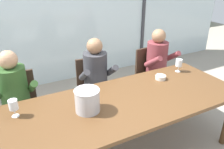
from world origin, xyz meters
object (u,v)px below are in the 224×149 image
at_px(person_olive_shirt, 16,95).
at_px(wine_glass_near_bucket, 179,63).
at_px(dining_table, 127,105).
at_px(person_charcoal_jacket, 97,77).
at_px(chair_center, 150,71).
at_px(ice_bucket_primary, 87,100).
at_px(chair_left_of_center, 93,85).
at_px(person_maroon_top, 160,63).
at_px(wine_glass_by_left_taster, 13,105).
at_px(chair_near_curtain, 20,102).
at_px(tasting_bowl, 161,77).

distance_m(person_olive_shirt, wine_glass_near_bucket, 2.06).
bearing_deg(dining_table, person_charcoal_jacket, 89.89).
relative_size(dining_table, person_olive_shirt, 2.14).
height_order(chair_center, ice_bucket_primary, ice_bucket_primary).
xyz_separation_m(person_olive_shirt, ice_bucket_primary, (0.58, -0.76, 0.18)).
bearing_deg(ice_bucket_primary, chair_center, 32.18).
distance_m(dining_table, person_charcoal_jacket, 0.77).
distance_m(chair_left_of_center, person_maroon_top, 1.09).
relative_size(chair_center, wine_glass_by_left_taster, 5.03).
bearing_deg(person_maroon_top, chair_near_curtain, 171.19).
xyz_separation_m(chair_near_curtain, person_olive_shirt, (-0.03, -0.11, 0.17)).
height_order(chair_near_curtain, person_maroon_top, person_maroon_top).
bearing_deg(wine_glass_near_bucket, person_maroon_top, 80.41).
height_order(person_charcoal_jacket, person_maroon_top, same).
height_order(dining_table, ice_bucket_primary, ice_bucket_primary).
height_order(dining_table, chair_near_curtain, chair_near_curtain).
bearing_deg(dining_table, wine_glass_near_bucket, 17.58).
relative_size(person_charcoal_jacket, ice_bucket_primary, 4.85).
relative_size(dining_table, person_maroon_top, 2.14).
height_order(person_charcoal_jacket, wine_glass_by_left_taster, person_charcoal_jacket).
height_order(chair_near_curtain, wine_glass_near_bucket, wine_glass_near_bucket).
bearing_deg(wine_glass_near_bucket, chair_left_of_center, 149.26).
bearing_deg(wine_glass_by_left_taster, tasting_bowl, -0.18).
xyz_separation_m(chair_near_curtain, person_maroon_top, (2.05, -0.11, 0.17)).
bearing_deg(person_olive_shirt, chair_near_curtain, 72.10).
height_order(ice_bucket_primary, wine_glass_near_bucket, ice_bucket_primary).
height_order(ice_bucket_primary, tasting_bowl, ice_bucket_primary).
xyz_separation_m(chair_near_curtain, ice_bucket_primary, (0.55, -0.88, 0.35)).
xyz_separation_m(person_olive_shirt, tasting_bowl, (1.65, -0.54, 0.09)).
xyz_separation_m(chair_left_of_center, person_maroon_top, (1.07, -0.12, 0.17)).
relative_size(dining_table, person_charcoal_jacket, 2.14).
bearing_deg(dining_table, chair_center, 42.82).
height_order(person_maroon_top, wine_glass_near_bucket, person_maroon_top).
relative_size(chair_left_of_center, wine_glass_near_bucket, 5.03).
bearing_deg(chair_center, person_olive_shirt, 178.21).
relative_size(tasting_bowl, wine_glass_near_bucket, 0.74).
height_order(chair_near_curtain, chair_left_of_center, same).
xyz_separation_m(chair_near_curtain, person_charcoal_jacket, (1.00, -0.11, 0.17)).
bearing_deg(person_olive_shirt, chair_center, 0.47).
xyz_separation_m(person_charcoal_jacket, tasting_bowl, (0.62, -0.54, 0.09)).
distance_m(chair_left_of_center, ice_bucket_primary, 1.04).
bearing_deg(person_olive_shirt, person_maroon_top, -3.33).
xyz_separation_m(chair_left_of_center, ice_bucket_primary, (-0.43, -0.88, 0.35)).
bearing_deg(person_charcoal_jacket, wine_glass_near_bucket, -20.23).
bearing_deg(tasting_bowl, ice_bucket_primary, -168.31).
xyz_separation_m(dining_table, wine_glass_near_bucket, (0.98, 0.31, 0.18)).
relative_size(person_charcoal_jacket, wine_glass_near_bucket, 6.87).
relative_size(dining_table, chair_center, 2.92).
bearing_deg(wine_glass_near_bucket, person_charcoal_jacket, 154.46).
height_order(chair_left_of_center, person_maroon_top, person_maroon_top).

